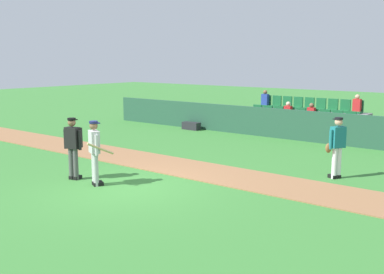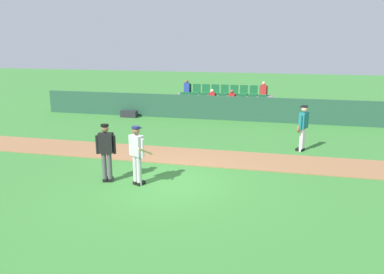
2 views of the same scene
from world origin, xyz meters
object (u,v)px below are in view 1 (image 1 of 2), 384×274
Objects in this scene: batter_grey_jersey at (95,150)px; umpire_home_plate at (73,145)px; equipment_bag at (191,126)px; runner_teal_jersey at (337,145)px.

batter_grey_jersey is 1.00× the size of umpire_home_plate.
runner_teal_jersey is at bearing -27.56° from equipment_bag.
batter_grey_jersey is at bearing -135.32° from runner_teal_jersey.
batter_grey_jersey is at bearing -3.16° from umpire_home_plate.
batter_grey_jersey is 6.75m from runner_teal_jersey.
equipment_bag is at bearing 108.80° from umpire_home_plate.
umpire_home_plate is 7.45m from runner_teal_jersey.
umpire_home_plate is 1.96× the size of equipment_bag.
umpire_home_plate reaches higher than equipment_bag.
batter_grey_jersey is 1.96× the size of equipment_bag.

